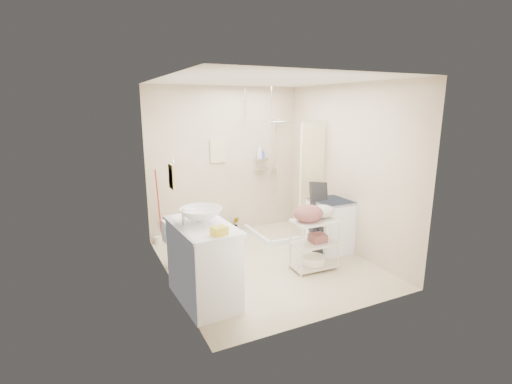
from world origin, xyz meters
TOP-DOWN VIEW (x-y plane):
  - floor at (0.00, 0.00)m, footprint 3.20×3.20m
  - ceiling at (0.00, 0.00)m, footprint 2.80×3.20m
  - wall_back at (0.00, 1.60)m, footprint 2.80×0.04m
  - wall_front at (0.00, -1.60)m, footprint 2.80×0.04m
  - wall_left at (-1.40, 0.00)m, footprint 0.04×3.20m
  - wall_right at (1.40, 0.00)m, footprint 0.04×3.20m
  - vanity at (-1.16, -0.62)m, footprint 0.67×1.12m
  - sink at (-1.14, -0.54)m, footprint 0.54×0.54m
  - counter_basket at (-1.10, -1.04)m, footprint 0.18×0.16m
  - floor_basket at (-1.03, -0.91)m, footprint 0.29×0.24m
  - toilet at (-1.04, 0.41)m, footprint 0.73×0.46m
  - mop at (-1.29, 1.48)m, footprint 0.15×0.15m
  - potted_plant_a at (-0.18, 1.43)m, footprint 0.19×0.17m
  - potted_plant_b at (0.10, 1.46)m, footprint 0.19×0.17m
  - hanging_towel at (-0.15, 1.58)m, footprint 0.28×0.03m
  - towel_ring at (-1.38, -0.20)m, footprint 0.04×0.22m
  - tp_holder at (-1.36, 0.05)m, footprint 0.08×0.12m
  - shower at (0.85, 1.05)m, footprint 1.10×1.10m
  - shampoo_bottle_a at (0.63, 1.51)m, footprint 0.13×0.14m
  - shampoo_bottle_b at (0.70, 1.54)m, footprint 0.10×0.10m
  - washing_machine at (1.14, -0.01)m, footprint 0.58×0.60m
  - laundry_rack at (0.51, -0.47)m, footprint 0.64×0.39m
  - ironing_board at (0.91, -0.03)m, footprint 0.33×0.11m

SIDE VIEW (x-z plane):
  - floor at x=0.00m, z-range 0.00..0.00m
  - floor_basket at x=-1.03m, z-range 0.00..0.14m
  - potted_plant_a at x=-0.18m, z-range 0.00..0.29m
  - potted_plant_b at x=0.10m, z-range 0.00..0.29m
  - toilet at x=-1.04m, z-range 0.00..0.70m
  - washing_machine at x=1.14m, z-range 0.00..0.83m
  - laundry_rack at x=0.51m, z-range 0.00..0.87m
  - vanity at x=-1.16m, z-range 0.00..0.95m
  - ironing_board at x=0.91m, z-range 0.00..1.16m
  - mop at x=-1.29m, z-range 0.00..1.28m
  - tp_holder at x=-1.36m, z-range 0.65..0.79m
  - counter_basket at x=-1.10m, z-range 0.95..1.04m
  - sink at x=-1.14m, z-range 0.95..1.12m
  - shower at x=0.85m, z-range 0.00..2.10m
  - wall_back at x=0.00m, z-range 0.00..2.60m
  - wall_front at x=0.00m, z-range 0.00..2.60m
  - wall_left at x=-1.40m, z-range 0.00..2.60m
  - wall_right at x=1.40m, z-range 0.00..2.60m
  - shampoo_bottle_b at x=0.70m, z-range 1.32..1.48m
  - shampoo_bottle_a at x=0.63m, z-range 1.32..1.58m
  - towel_ring at x=-1.38m, z-range 1.30..1.64m
  - hanging_towel at x=-0.15m, z-range 1.29..1.71m
  - ceiling at x=0.00m, z-range 2.58..2.62m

